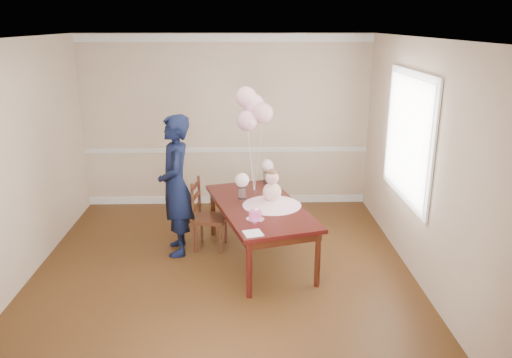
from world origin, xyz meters
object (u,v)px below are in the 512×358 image
Objects in this scene: dining_table_top at (260,207)px; birthday_cake at (255,215)px; dining_chair_seat at (210,218)px; woman at (176,186)px.

birthday_cake is at bearing -113.96° from dining_table_top.
dining_chair_seat is (-0.56, 0.78, -0.36)m from birthday_cake.
dining_chair_seat is at bearing 125.81° from birthday_cake.
woman is at bearing -156.06° from dining_chair_seat.
dining_table_top is 0.76m from dining_chair_seat.
dining_chair_seat is 0.22× the size of woman.
dining_table_top is 4.72× the size of dining_chair_seat.
dining_table_top reaches higher than dining_chair_seat.
birthday_cake is 1.20m from woman.
dining_chair_seat is (-0.63, 0.32, -0.28)m from dining_table_top.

